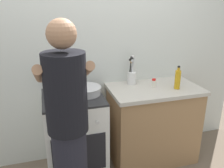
{
  "coord_description": "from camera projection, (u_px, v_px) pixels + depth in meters",
  "views": [
    {
      "loc": [
        -0.57,
        -2.03,
        1.8
      ],
      "look_at": [
        0.05,
        0.12,
        1.0
      ],
      "focal_mm": 37.46,
      "sensor_mm": 36.0,
      "label": 1
    }
  ],
  "objects": [
    {
      "name": "back_wall",
      "position": [
        115.0,
        52.0,
        2.68
      ],
      "size": [
        3.2,
        0.1,
        2.5
      ],
      "color": "silver",
      "rests_on": "ground"
    },
    {
      "name": "countertop",
      "position": [
        152.0,
        123.0,
        2.72
      ],
      "size": [
        1.0,
        0.6,
        0.9
      ],
      "color": "#99724C",
      "rests_on": "ground"
    },
    {
      "name": "stove_range",
      "position": [
        75.0,
        135.0,
        2.48
      ],
      "size": [
        0.6,
        0.62,
        0.9
      ],
      "color": "white",
      "rests_on": "ground"
    },
    {
      "name": "pot",
      "position": [
        58.0,
        90.0,
        2.3
      ],
      "size": [
        0.27,
        0.21,
        0.13
      ],
      "color": "#B2B2B7",
      "rests_on": "stove_range"
    },
    {
      "name": "mixing_bowl",
      "position": [
        86.0,
        90.0,
        2.37
      ],
      "size": [
        0.31,
        0.31,
        0.08
      ],
      "color": "#B7B7BC",
      "rests_on": "stove_range"
    },
    {
      "name": "utensil_crock",
      "position": [
        132.0,
        75.0,
        2.65
      ],
      "size": [
        0.1,
        0.1,
        0.33
      ],
      "color": "silver",
      "rests_on": "countertop"
    },
    {
      "name": "spice_bottle",
      "position": [
        154.0,
        83.0,
        2.57
      ],
      "size": [
        0.04,
        0.04,
        0.09
      ],
      "color": "silver",
      "rests_on": "countertop"
    },
    {
      "name": "oil_bottle",
      "position": [
        178.0,
        79.0,
        2.5
      ],
      "size": [
        0.06,
        0.06,
        0.25
      ],
      "color": "gold",
      "rests_on": "countertop"
    },
    {
      "name": "person",
      "position": [
        69.0,
        134.0,
        1.75
      ],
      "size": [
        0.41,
        0.5,
        1.7
      ],
      "color": "black",
      "rests_on": "ground"
    }
  ]
}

